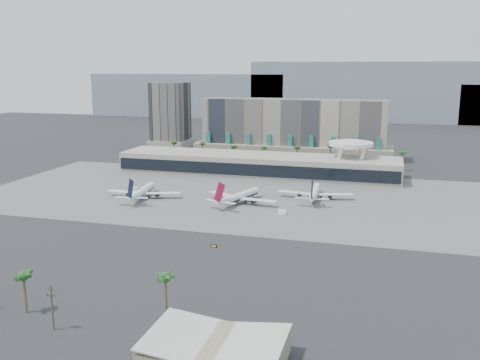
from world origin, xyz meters
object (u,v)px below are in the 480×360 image
(service_vehicle_a, at_px, (135,189))
(utility_pole, at_px, (52,304))
(taxiway_sign, at_px, (214,246))
(airliner_right, at_px, (315,193))
(airliner_left, at_px, (142,191))
(service_vehicle_b, at_px, (282,212))
(airliner_centre, at_px, (240,196))

(service_vehicle_a, bearing_deg, utility_pole, -55.33)
(taxiway_sign, bearing_deg, airliner_right, 66.43)
(airliner_left, bearing_deg, service_vehicle_a, 123.74)
(airliner_left, bearing_deg, service_vehicle_b, -14.72)
(airliner_centre, height_order, airliner_right, airliner_centre)
(utility_pole, height_order, taxiway_sign, utility_pole)
(airliner_left, xyz_separation_m, airliner_centre, (49.52, 3.53, 0.01))
(service_vehicle_a, relative_size, service_vehicle_b, 1.32)
(utility_pole, relative_size, airliner_left, 0.31)
(airliner_centre, relative_size, airliner_right, 0.97)
(airliner_right, xyz_separation_m, service_vehicle_a, (-93.45, -9.27, -2.22))
(taxiway_sign, bearing_deg, airliner_left, 127.05)
(airliner_centre, distance_m, service_vehicle_a, 60.34)
(utility_pole, distance_m, airliner_centre, 135.20)
(airliner_left, relative_size, service_vehicle_b, 10.80)
(airliner_right, relative_size, service_vehicle_b, 10.73)
(service_vehicle_b, height_order, taxiway_sign, service_vehicle_b)
(airliner_left, xyz_separation_m, airliner_right, (83.26, 21.19, -0.03))
(taxiway_sign, bearing_deg, service_vehicle_b, 66.83)
(airliner_left, xyz_separation_m, taxiway_sign, (57.89, -61.05, -2.90))
(utility_pole, height_order, airliner_right, airliner_right)
(airliner_left, distance_m, service_vehicle_b, 73.95)
(utility_pole, bearing_deg, taxiway_sign, 74.89)
(utility_pole, distance_m, service_vehicle_a, 151.45)
(utility_pole, height_order, airliner_centre, airliner_centre)
(utility_pole, bearing_deg, service_vehicle_a, 108.95)
(airliner_centre, xyz_separation_m, service_vehicle_a, (-59.71, 8.39, -2.25))
(airliner_left, relative_size, service_vehicle_a, 8.19)
(airliner_right, xyz_separation_m, taxiway_sign, (-25.37, -82.24, -2.87))
(airliner_left, xyz_separation_m, service_vehicle_b, (73.20, -10.19, -2.48))
(utility_pole, xyz_separation_m, taxiway_sign, (18.94, 70.16, -6.62))
(utility_pole, distance_m, airliner_right, 158.76)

